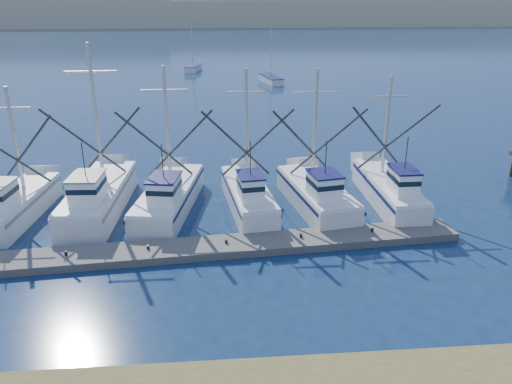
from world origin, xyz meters
TOP-DOWN VIEW (x-y plane):
  - ground at (0.00, 0.00)m, footprint 500.00×500.00m
  - floating_dock at (-5.63, 5.16)m, footprint 31.16×4.63m
  - dune_ridge at (0.00, 210.00)m, footprint 360.00×60.00m
  - trawler_fleet at (-5.84, 10.45)m, footprint 30.09×9.55m
  - sailboat_near at (5.38, 57.14)m, footprint 3.13×7.07m
  - sailboat_far at (-6.60, 69.90)m, footprint 2.83×5.74m

SIDE VIEW (x-z plane):
  - ground at x=0.00m, z-range 0.00..0.00m
  - floating_dock at x=-5.63m, z-range 0.00..0.41m
  - sailboat_near at x=5.38m, z-range -3.56..4.54m
  - sailboat_far at x=-6.60m, z-range -3.55..4.55m
  - trawler_fleet at x=-5.84m, z-range -3.97..5.92m
  - dune_ridge at x=0.00m, z-range 0.00..10.00m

